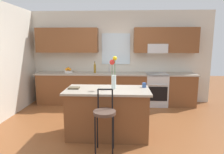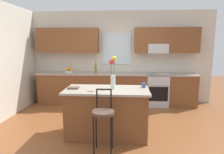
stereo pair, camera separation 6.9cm
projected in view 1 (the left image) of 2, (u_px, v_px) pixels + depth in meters
name	position (u px, v px, depth m)	size (l,w,h in m)	color
ground_plane	(112.00, 128.00, 4.15)	(14.00, 14.00, 0.00)	brown
back_wall_assembly	(117.00, 52.00, 5.84)	(5.60, 0.50, 2.70)	beige
counter_run	(115.00, 88.00, 5.74)	(4.56, 0.64, 0.92)	brown
sink_faucet	(109.00, 68.00, 5.79)	(0.02, 0.13, 0.23)	#B7BABC
oven_range	(156.00, 89.00, 5.66)	(0.60, 0.64, 0.92)	#B7BABC
kitchen_island	(108.00, 112.00, 3.76)	(1.57, 0.79, 0.92)	brown
bar_stool_near	(105.00, 115.00, 3.13)	(0.36, 0.36, 1.04)	black
flower_vase	(113.00, 74.00, 3.65)	(0.14, 0.10, 0.61)	silver
mug_ceramic	(144.00, 85.00, 3.82)	(0.08, 0.08, 0.09)	#33518C
cookbook	(74.00, 88.00, 3.71)	(0.20, 0.15, 0.03)	brown
fruit_bowl_oranges	(68.00, 71.00, 5.74)	(0.24, 0.24, 0.16)	silver
bottle_olive_oil	(95.00, 68.00, 5.68)	(0.06, 0.06, 0.33)	olive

